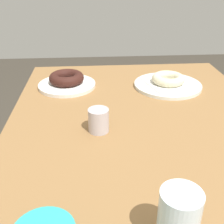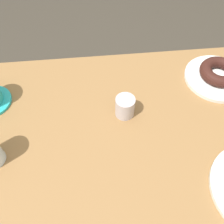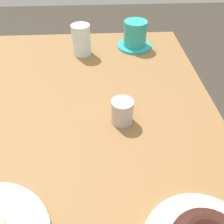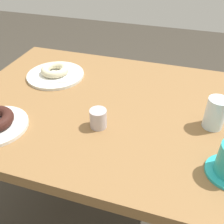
{
  "view_description": "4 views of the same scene",
  "coord_description": "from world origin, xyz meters",
  "views": [
    {
      "loc": [
        -0.63,
        0.13,
        1.08
      ],
      "look_at": [
        -0.0,
        0.09,
        0.75
      ],
      "focal_mm": 45.41,
      "sensor_mm": 36.0,
      "label": 1
    },
    {
      "loc": [
        -0.09,
        -0.26,
        1.24
      ],
      "look_at": [
        -0.05,
        0.11,
        0.73
      ],
      "focal_mm": 38.05,
      "sensor_mm": 36.0,
      "label": 2
    },
    {
      "loc": [
        0.41,
        0.08,
        1.11
      ],
      "look_at": [
        -0.01,
        0.1,
        0.73
      ],
      "focal_mm": 39.09,
      "sensor_mm": 36.0,
      "label": 3
    },
    {
      "loc": [
        -0.24,
        0.7,
        1.22
      ],
      "look_at": [
        -0.04,
        0.08,
        0.73
      ],
      "focal_mm": 41.01,
      "sensor_mm": 36.0,
      "label": 4
    }
  ],
  "objects": [
    {
      "name": "table",
      "position": [
        0.0,
        0.0,
        0.59
      ],
      "size": [
        1.03,
        0.74,
        0.7
      ],
      "color": "olive",
      "rests_on": "ground_plane"
    },
    {
      "name": "water_glass",
      "position": [
        -0.35,
        0.02,
        0.75
      ],
      "size": [
        0.06,
        0.06,
        0.1
      ],
      "primitive_type": "cylinder",
      "color": "silver",
      "rests_on": "table"
    },
    {
      "name": "coffee_cup",
      "position": [
        -0.39,
        0.2,
        0.75
      ],
      "size": [
        0.12,
        0.12,
        0.09
      ],
      "color": "teal",
      "rests_on": "table"
    },
    {
      "name": "sugar_jar",
      "position": [
        -0.01,
        0.12,
        0.73
      ],
      "size": [
        0.05,
        0.05,
        0.06
      ],
      "primitive_type": "cylinder",
      "color": "#B8ADB1",
      "rests_on": "table"
    }
  ]
}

